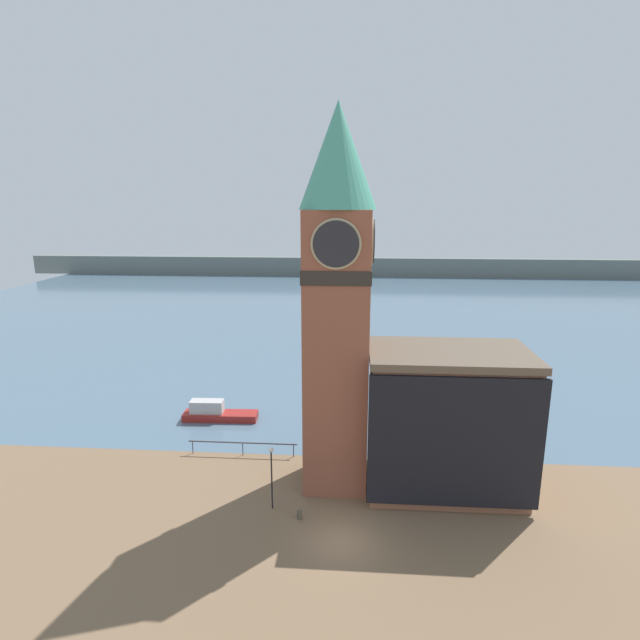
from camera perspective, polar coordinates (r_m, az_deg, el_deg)
ground_plane at (r=32.20m, az=2.63°, el=-24.00°), size 160.00×160.00×0.00m
water at (r=97.70m, az=3.72°, el=1.72°), size 160.00×120.00×0.00m
far_shoreline at (r=136.79m, az=3.87°, el=6.09°), size 180.00×3.00×5.00m
pier_railing at (r=40.96m, az=-8.84°, el=-13.84°), size 8.68×0.08×1.09m
clock_tower at (r=32.76m, az=1.97°, el=2.86°), size 4.92×4.92×25.56m
pier_building at (r=35.81m, az=14.22°, el=-11.05°), size 10.82×6.84×9.94m
boat_near at (r=47.64m, az=-11.82°, el=-10.33°), size 6.84×1.97×1.84m
mooring_bollard_near at (r=33.83m, az=-2.42°, el=-21.25°), size 0.32×0.32×0.62m
mooring_bollard_far at (r=33.74m, az=-2.35°, el=-21.14°), size 0.33×0.33×0.79m
lamp_post at (r=33.48m, az=-5.57°, el=-16.33°), size 0.32×0.32×4.34m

